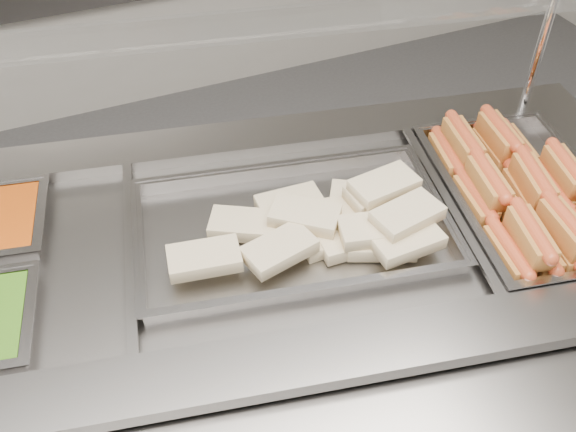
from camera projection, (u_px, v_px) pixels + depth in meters
name	position (u px, v px, depth m)	size (l,w,h in m)	color
steam_counter	(270.00, 345.00, 1.82)	(2.11, 1.25, 0.95)	slate
sneeze_guard	(243.00, 29.00, 1.40)	(1.76, 0.65, 0.46)	silver
pan_hotdogs	(521.00, 203.00, 1.63)	(0.47, 0.64, 0.11)	#969393
pan_wraps	(292.00, 231.00, 1.53)	(0.78, 0.55, 0.07)	#969393
hotdogs_in_buns	(526.00, 192.00, 1.58)	(0.37, 0.59, 0.12)	#9F4D21
tortilla_wraps	(339.00, 222.00, 1.49)	(0.66, 0.35, 0.10)	tan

